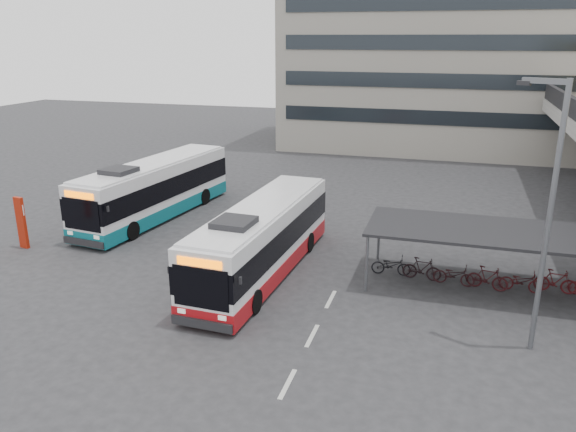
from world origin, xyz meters
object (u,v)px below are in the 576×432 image
(bus_teal, at_px, (155,190))
(pedestrian, at_px, (218,274))
(lamp_post, at_px, (547,204))
(bus_main, at_px, (262,240))

(bus_teal, relative_size, pedestrian, 7.79)
(bus_teal, xyz_separation_m, lamp_post, (19.24, -9.37, 3.44))
(pedestrian, height_order, lamp_post, lamp_post)
(pedestrian, xyz_separation_m, lamp_post, (11.74, -1.07, 4.29))
(bus_main, bearing_deg, lamp_post, -14.82)
(pedestrian, bearing_deg, bus_main, -2.15)
(lamp_post, bearing_deg, bus_teal, 176.62)
(bus_main, xyz_separation_m, lamp_post, (10.62, -3.37, 3.50))
(bus_teal, relative_size, lamp_post, 1.36)
(bus_main, bearing_deg, bus_teal, 147.94)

